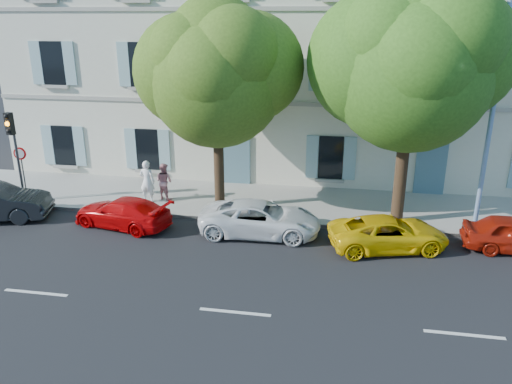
% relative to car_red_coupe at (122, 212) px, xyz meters
% --- Properties ---
extents(ground, '(90.00, 90.00, 0.00)m').
position_rel_car_red_coupe_xyz_m(ground, '(5.53, -1.11, -0.57)').
color(ground, black).
extents(sidewalk, '(36.00, 4.50, 0.15)m').
position_rel_car_red_coupe_xyz_m(sidewalk, '(5.53, 3.34, -0.49)').
color(sidewalk, '#A09E96').
rests_on(sidewalk, ground).
extents(kerb, '(36.00, 0.16, 0.16)m').
position_rel_car_red_coupe_xyz_m(kerb, '(5.53, 1.17, -0.49)').
color(kerb, '#9E998E').
rests_on(kerb, ground).
extents(building, '(28.00, 7.00, 12.00)m').
position_rel_car_red_coupe_xyz_m(building, '(5.53, 9.09, 5.43)').
color(building, beige).
rests_on(building, ground).
extents(car_red_coupe, '(4.17, 2.43, 1.14)m').
position_rel_car_red_coupe_xyz_m(car_red_coupe, '(0.00, 0.00, 0.00)').
color(car_red_coupe, '#C70507').
rests_on(car_red_coupe, ground).
extents(car_white_coupe, '(4.54, 2.22, 1.24)m').
position_rel_car_red_coupe_xyz_m(car_white_coupe, '(5.35, 0.18, 0.05)').
color(car_white_coupe, white).
rests_on(car_white_coupe, ground).
extents(car_yellow_supercar, '(4.45, 2.88, 1.14)m').
position_rel_car_red_coupe_xyz_m(car_yellow_supercar, '(9.94, -0.25, 0.00)').
color(car_yellow_supercar, yellow).
rests_on(car_yellow_supercar, ground).
extents(tree_left, '(5.24, 5.24, 8.12)m').
position_rel_car_red_coupe_xyz_m(tree_left, '(3.30, 2.23, 4.81)').
color(tree_left, '#3A2819').
rests_on(tree_left, sidewalk).
extents(tree_right, '(5.76, 5.76, 8.88)m').
position_rel_car_red_coupe_xyz_m(tree_right, '(10.44, 1.99, 5.28)').
color(tree_right, '#3A2819').
rests_on(tree_right, sidewalk).
extents(traffic_light, '(0.34, 0.44, 3.87)m').
position_rel_car_red_coupe_xyz_m(traffic_light, '(-5.20, 1.40, 2.38)').
color(traffic_light, '#383A3D').
rests_on(traffic_light, sidewalk).
extents(road_sign, '(0.54, 0.11, 2.35)m').
position_rel_car_red_coupe_xyz_m(road_sign, '(-5.19, 1.69, 1.27)').
color(road_sign, '#383A3D').
rests_on(road_sign, sidewalk).
extents(street_lamp, '(0.36, 1.86, 8.69)m').
position_rel_car_red_coupe_xyz_m(street_lamp, '(13.26, 1.52, 4.50)').
color(street_lamp, '#7293BF').
rests_on(street_lamp, sidewalk).
extents(pedestrian_a, '(0.68, 0.46, 1.82)m').
position_rel_car_red_coupe_xyz_m(pedestrian_a, '(0.10, 2.39, 0.49)').
color(pedestrian_a, white).
rests_on(pedestrian_a, sidewalk).
extents(pedestrian_b, '(0.95, 0.85, 1.60)m').
position_rel_car_red_coupe_xyz_m(pedestrian_b, '(0.69, 2.84, 0.38)').
color(pedestrian_b, '#C47D85').
rests_on(pedestrian_b, sidewalk).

